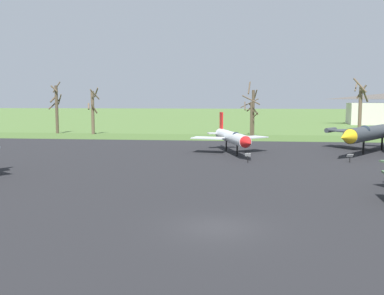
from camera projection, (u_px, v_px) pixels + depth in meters
The scene contains 12 objects.
ground_plane at pixel (217, 228), 20.71m from camera, with size 600.00×600.00×0.00m, color #4C6B33.
asphalt_apron at pixel (230, 171), 37.13m from camera, with size 94.06×55.50×0.05m, color black.
grass_verge_strip at pixel (237, 138), 70.43m from camera, with size 154.06×12.00×0.06m, color #44612B.
jet_fighter_front_right at pixel (373, 132), 49.95m from camera, with size 13.73×15.92×5.51m.
info_placard_front_right at pixel (350, 157), 42.17m from camera, with size 0.65×0.36×0.88m.
jet_fighter_rear_center at pixel (232, 137), 49.10m from camera, with size 8.93×13.55×4.61m.
info_placard_rear_center at pixel (248, 157), 41.89m from camera, with size 0.55×0.20×1.01m.
bare_tree_far_left at pixel (56, 107), 79.06m from camera, with size 2.72×2.48×9.51m.
bare_tree_left_of_center at pixel (93, 111), 77.16m from camera, with size 2.42×2.57×8.37m.
bare_tree_center at pixel (251, 117), 72.30m from camera, with size 3.09×3.04×6.41m.
bare_tree_right_of_center at pixel (253, 110), 73.69m from camera, with size 3.05×3.10×9.29m.
bare_tree_far_right at pixel (360, 106), 74.31m from camera, with size 2.92×2.76×9.89m.
Camera 1 is at (1.27, -20.16, 6.09)m, focal length 40.53 mm.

